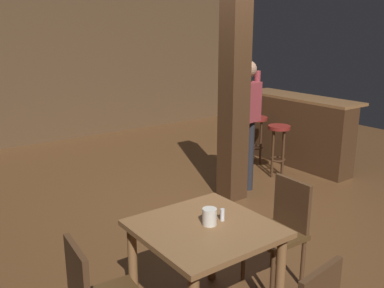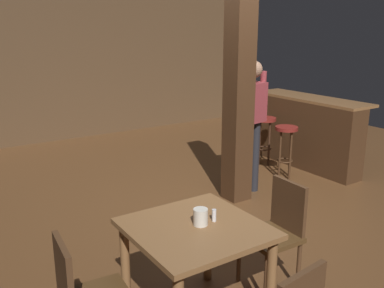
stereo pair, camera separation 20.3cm
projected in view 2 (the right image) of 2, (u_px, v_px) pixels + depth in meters
ground_plane at (234, 212)px, 5.08m from camera, size 10.80×10.80×0.00m
wall_back at (91, 65)px, 8.33m from camera, size 8.00×0.10×2.80m
pillar at (239, 89)px, 5.12m from camera, size 0.28×0.28×2.80m
dining_table at (196, 243)px, 3.06m from camera, size 0.91×0.91×0.76m
chair_east at (277, 228)px, 3.55m from camera, size 0.43×0.43×0.89m
napkin_cup at (201, 217)px, 3.03m from camera, size 0.10×0.10×0.12m
salt_shaker at (214, 215)px, 3.09m from camera, size 0.03×0.03×0.09m
standing_person at (252, 118)px, 5.43m from camera, size 0.47×0.25×1.72m
bar_counter at (304, 131)px, 6.65m from camera, size 0.56×1.97×1.08m
bar_stool_near at (286, 140)px, 6.09m from camera, size 0.32×0.32×0.76m
bar_stool_mid at (265, 130)px, 6.72m from camera, size 0.33×0.33×0.75m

